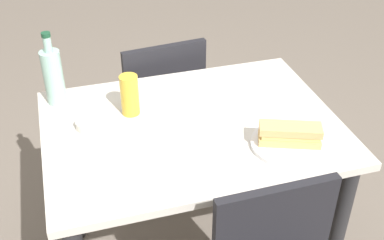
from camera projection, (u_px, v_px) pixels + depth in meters
name	position (u px, v px, depth m)	size (l,w,h in m)	color
dining_table	(192.00, 154.00, 1.85)	(1.06, 0.77, 0.77)	beige
chair_far	(160.00, 106.00, 2.39)	(0.44, 0.44, 0.86)	black
plate_near	(288.00, 144.00, 1.66)	(0.26, 0.26, 0.01)	white
baguette_sandwich_near	(290.00, 134.00, 1.64)	(0.22, 0.14, 0.07)	tan
knife_near	(284.00, 131.00, 1.71)	(0.16, 0.11, 0.01)	silver
water_bottle	(53.00, 75.00, 1.84)	(0.07, 0.07, 0.29)	#99C6B7
beer_glass	(130.00, 95.00, 1.79)	(0.07, 0.07, 0.16)	gold
olive_bowl	(90.00, 124.00, 1.75)	(0.10, 0.10, 0.03)	silver
paper_napkin	(205.00, 81.00, 2.03)	(0.14, 0.14, 0.00)	white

